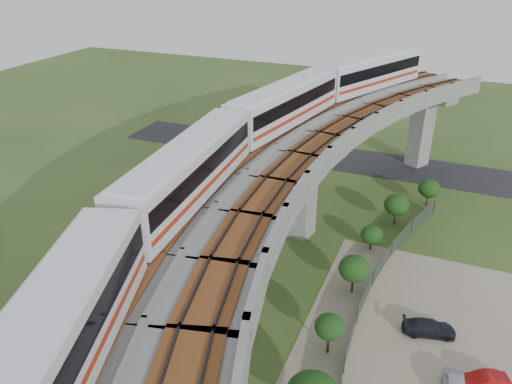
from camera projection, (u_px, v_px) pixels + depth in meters
ground at (249, 296)px, 39.08m from camera, size 160.00×160.00×0.00m
dirt_lot at (433, 365)px, 32.65m from camera, size 18.00×26.00×0.04m
asphalt_road at (341, 158)px, 63.87m from camera, size 60.00×8.00×0.03m
viaduct at (300, 202)px, 33.72m from camera, size 19.58×73.98×11.40m
metro_train at (266, 139)px, 35.41m from camera, size 11.73×61.28×3.64m
fence at (375, 320)px, 35.42m from camera, size 3.87×38.73×1.50m
tree_0 at (429, 189)px, 51.57m from camera, size 2.24×2.24×2.96m
tree_1 at (397, 205)px, 48.00m from camera, size 2.41×2.41×3.18m
tree_2 at (372, 235)px, 44.28m from camera, size 1.99×1.99×2.39m
tree_3 at (354, 269)px, 38.46m from camera, size 2.40×2.40×3.28m
tree_4 at (329, 327)px, 32.65m from camera, size 1.99×1.99×3.10m
car_red at (483, 381)px, 30.73m from camera, size 3.36×2.31×1.05m
car_dark at (429, 328)px, 35.00m from camera, size 3.92×2.36×1.06m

